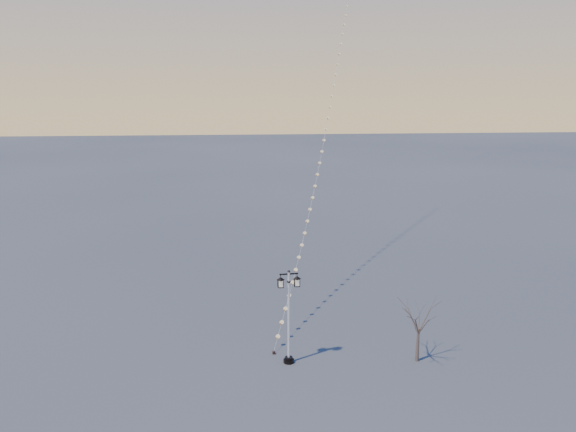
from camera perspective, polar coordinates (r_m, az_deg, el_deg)
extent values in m
plane|color=#4B4D4C|center=(30.78, -0.06, -15.70)|extent=(300.00, 300.00, 0.00)
cylinder|color=black|center=(31.69, 0.08, -14.63)|extent=(0.59, 0.59, 0.17)
cylinder|color=black|center=(31.61, 0.08, -14.37)|extent=(0.42, 0.42, 0.15)
cylinder|color=white|center=(30.51, 0.08, -10.10)|extent=(0.14, 0.14, 4.98)
cylinder|color=black|center=(29.81, 0.08, -6.73)|extent=(0.21, 0.21, 0.06)
cube|color=black|center=(29.67, 0.08, -5.96)|extent=(1.01, 0.15, 0.06)
sphere|color=black|center=(29.63, 0.08, -5.73)|extent=(0.15, 0.15, 0.15)
pyramid|color=black|center=(29.65, -0.77, -6.30)|extent=(0.47, 0.47, 0.15)
cube|color=beige|center=(29.76, -0.77, -6.89)|extent=(0.28, 0.28, 0.36)
cube|color=black|center=(29.83, -0.77, -7.26)|extent=(0.32, 0.32, 0.04)
pyramid|color=black|center=(29.80, 0.93, -6.20)|extent=(0.47, 0.47, 0.15)
cube|color=beige|center=(29.91, 0.93, -6.79)|extent=(0.28, 0.28, 0.36)
cube|color=black|center=(29.98, 0.92, -7.15)|extent=(0.32, 0.32, 0.04)
cone|color=brown|center=(32.27, 13.14, -12.74)|extent=(0.22, 0.22, 1.90)
cylinder|color=black|center=(32.58, -1.46, -13.81)|extent=(0.17, 0.17, 0.17)
cylinder|color=black|center=(32.57, -1.46, -13.77)|extent=(0.03, 0.03, 0.21)
cone|color=orange|center=(44.43, 3.54, 9.62)|extent=(0.07, 0.07, 0.24)
cylinder|color=white|center=(32.38, -1.47, -13.13)|extent=(0.01, 0.01, 0.68)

